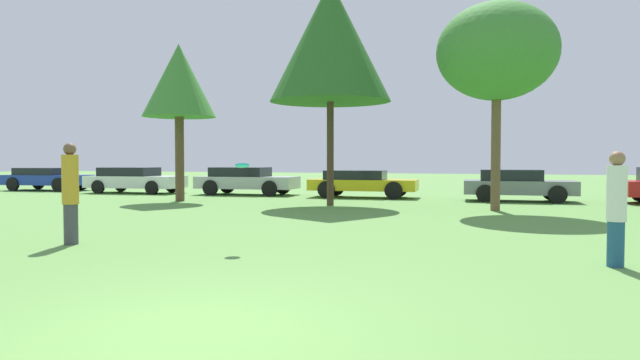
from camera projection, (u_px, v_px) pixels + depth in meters
ground_plane at (186, 333)px, 5.19m from camera, size 120.00×120.00×0.00m
person_thrower at (70, 192)px, 10.56m from camera, size 0.30×0.30×1.90m
person_catcher at (616, 207)px, 8.34m from camera, size 0.28×0.28×1.72m
frisbee at (242, 166)px, 10.15m from camera, size 0.26×0.25×0.11m
tree_0 at (179, 82)px, 21.48m from camera, size 2.77×2.77×6.00m
tree_1 at (330, 41)px, 19.46m from camera, size 4.19×4.19×7.79m
tree_2 at (497, 52)px, 17.39m from camera, size 3.69×3.69×6.44m
parked_car_blue at (47, 178)px, 29.06m from camera, size 4.48×2.07×1.17m
parked_car_white at (134, 179)px, 26.81m from camera, size 4.65×2.10×1.22m
parked_car_silver at (246, 180)px, 25.52m from camera, size 4.58×2.14×1.24m
parked_car_yellow at (361, 182)px, 23.65m from camera, size 4.54×2.04×1.14m
parked_car_grey at (517, 184)px, 21.51m from camera, size 4.13×2.07×1.21m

